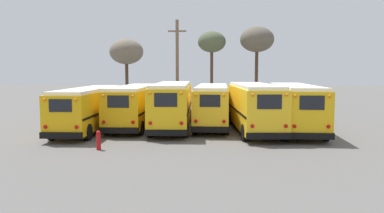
% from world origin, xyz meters
% --- Properties ---
extents(ground_plane, '(160.00, 160.00, 0.00)m').
position_xyz_m(ground_plane, '(0.00, 0.00, 0.00)').
color(ground_plane, '#5B5956').
extents(school_bus_0, '(2.63, 10.77, 2.97)m').
position_xyz_m(school_bus_0, '(-7.17, -1.07, 1.63)').
color(school_bus_0, '#EAAA0F').
rests_on(school_bus_0, ground).
extents(school_bus_1, '(2.61, 10.10, 3.05)m').
position_xyz_m(school_bus_1, '(-4.30, 0.69, 1.66)').
color(school_bus_1, '#EAAA0F').
rests_on(school_bus_1, ground).
extents(school_bus_2, '(2.79, 10.27, 3.28)m').
position_xyz_m(school_bus_2, '(-1.43, -0.08, 1.78)').
color(school_bus_2, yellow).
rests_on(school_bus_2, ground).
extents(school_bus_3, '(2.67, 9.44, 3.09)m').
position_xyz_m(school_bus_3, '(1.43, 0.75, 1.69)').
color(school_bus_3, yellow).
rests_on(school_bus_3, ground).
extents(school_bus_4, '(3.12, 9.88, 3.26)m').
position_xyz_m(school_bus_4, '(4.30, -1.19, 1.77)').
color(school_bus_4, yellow).
rests_on(school_bus_4, ground).
extents(school_bus_5, '(2.94, 10.58, 3.19)m').
position_xyz_m(school_bus_5, '(7.17, -0.64, 1.73)').
color(school_bus_5, yellow).
rests_on(school_bus_5, ground).
extents(utility_pole, '(1.80, 0.31, 9.08)m').
position_xyz_m(utility_pole, '(-1.96, 9.91, 4.68)').
color(utility_pole, brown).
rests_on(utility_pole, ground).
extents(bare_tree_0, '(3.58, 3.58, 8.80)m').
position_xyz_m(bare_tree_0, '(6.20, 13.44, 7.37)').
color(bare_tree_0, '#473323').
rests_on(bare_tree_0, ground).
extents(bare_tree_1, '(2.96, 2.96, 8.32)m').
position_xyz_m(bare_tree_1, '(1.43, 13.28, 7.08)').
color(bare_tree_1, '#473323').
rests_on(bare_tree_1, ground).
extents(bare_tree_2, '(3.88, 3.88, 7.81)m').
position_xyz_m(bare_tree_2, '(-8.42, 16.34, 6.30)').
color(bare_tree_2, '#473323').
rests_on(bare_tree_2, ground).
extents(fence_line, '(22.40, 0.06, 1.42)m').
position_xyz_m(fence_line, '(-0.00, 7.62, 0.99)').
color(fence_line, '#939399').
rests_on(fence_line, ground).
extents(fire_hydrant, '(0.24, 0.24, 1.03)m').
position_xyz_m(fire_hydrant, '(-4.58, -7.62, 0.52)').
color(fire_hydrant, '#B21414').
rests_on(fire_hydrant, ground).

